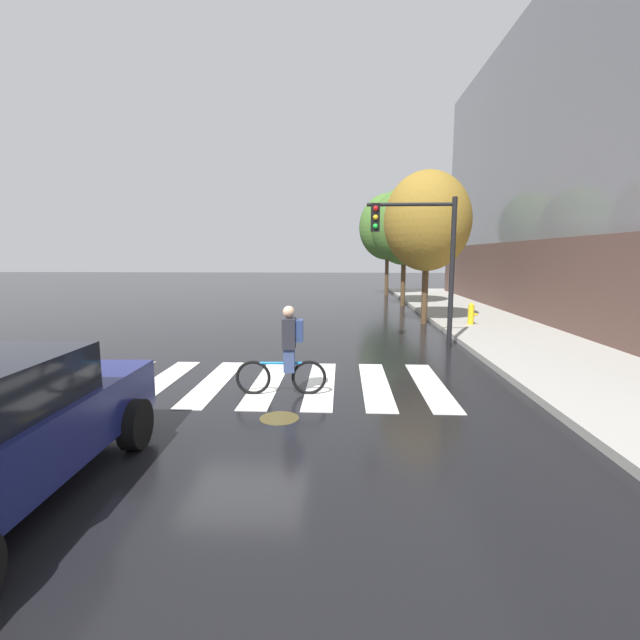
% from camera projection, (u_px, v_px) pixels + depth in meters
% --- Properties ---
extents(ground_plane, '(120.00, 120.00, 0.00)m').
position_uv_depth(ground_plane, '(244.00, 383.00, 9.19)').
color(ground_plane, black).
extents(crosswalk_stripes, '(7.21, 3.37, 0.01)m').
position_uv_depth(crosswalk_stripes, '(267.00, 383.00, 9.16)').
color(crosswalk_stripes, silver).
rests_on(crosswalk_stripes, ground).
extents(manhole_cover, '(0.64, 0.64, 0.01)m').
position_uv_depth(manhole_cover, '(279.00, 418.00, 7.19)').
color(manhole_cover, '#473D1E').
rests_on(manhole_cover, ground).
extents(cyclist, '(1.71, 0.37, 1.69)m').
position_uv_depth(cyclist, '(287.00, 351.00, 8.29)').
color(cyclist, black).
rests_on(cyclist, ground).
extents(traffic_light_near, '(2.47, 0.28, 4.20)m').
position_uv_depth(traffic_light_near, '(423.00, 246.00, 12.36)').
color(traffic_light_near, black).
rests_on(traffic_light_near, ground).
extents(fire_hydrant, '(0.33, 0.22, 0.78)m').
position_uv_depth(fire_hydrant, '(471.00, 314.00, 15.96)').
color(fire_hydrant, gold).
rests_on(fire_hydrant, sidewalk).
extents(street_tree_near, '(3.23, 3.23, 5.74)m').
position_uv_depth(street_tree_near, '(427.00, 221.00, 16.60)').
color(street_tree_near, '#4C3823').
rests_on(street_tree_near, ground).
extents(street_tree_mid, '(3.38, 3.38, 6.02)m').
position_uv_depth(street_tree_mid, '(405.00, 227.00, 22.60)').
color(street_tree_mid, '#4C3823').
rests_on(street_tree_mid, ground).
extents(street_tree_far, '(3.70, 3.70, 6.58)m').
position_uv_depth(street_tree_far, '(388.00, 227.00, 28.79)').
color(street_tree_far, '#4C3823').
rests_on(street_tree_far, ground).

